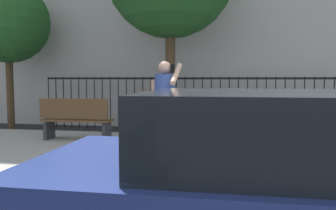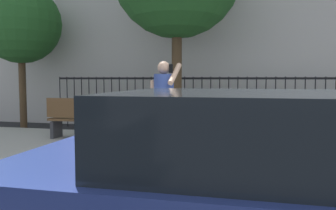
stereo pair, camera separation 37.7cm
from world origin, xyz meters
TOP-DOWN VIEW (x-y plane):
  - ground_plane at (0.00, 0.00)m, footprint 60.00×60.00m
  - sidewalk at (0.00, 2.20)m, footprint 28.00×4.40m
  - iron_fence at (0.00, 5.90)m, footprint 12.03×0.04m
  - parked_hatchback at (0.19, -1.48)m, footprint 4.21×1.88m
  - pedestrian_on_phone at (-1.47, 1.65)m, footprint 0.68×0.50m
  - street_bench at (-3.77, 3.10)m, footprint 1.60×0.45m
  - street_tree_near at (-6.80, 5.12)m, footprint 2.41×2.41m

SIDE VIEW (x-z plane):
  - ground_plane at x=0.00m, z-range 0.00..0.00m
  - sidewalk at x=0.00m, z-range 0.00..0.15m
  - street_bench at x=-3.77m, z-range 0.18..1.13m
  - parked_hatchback at x=0.19m, z-range -0.02..1.43m
  - iron_fence at x=0.00m, z-range 0.22..1.82m
  - pedestrian_on_phone at x=-1.47m, z-range 0.29..1.98m
  - street_tree_near at x=-6.80m, z-range 0.99..5.39m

